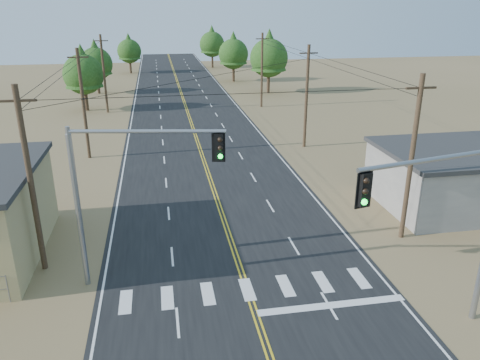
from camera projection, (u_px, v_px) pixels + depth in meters
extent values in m
cube|color=black|center=(203.00, 158.00, 43.88)|extent=(15.00, 200.00, 0.02)
cylinder|color=gray|center=(8.00, 289.00, 22.39)|extent=(0.06, 0.06, 1.50)
cylinder|color=#4C3826|center=(31.00, 183.00, 23.82)|extent=(0.30, 0.30, 10.00)
cube|color=#4C3826|center=(17.00, 101.00, 22.34)|extent=(1.80, 0.12, 0.12)
cylinder|color=#4C3826|center=(83.00, 105.00, 42.25)|extent=(0.30, 0.30, 10.00)
cube|color=#4C3826|center=(78.00, 57.00, 40.77)|extent=(1.80, 0.12, 0.12)
cylinder|color=#4C3826|center=(104.00, 74.00, 60.68)|extent=(0.30, 0.30, 10.00)
cube|color=#4C3826|center=(101.00, 41.00, 59.20)|extent=(1.80, 0.12, 0.12)
cylinder|color=#4C3826|center=(411.00, 160.00, 27.26)|extent=(0.30, 0.30, 10.00)
cube|color=#4C3826|center=(421.00, 88.00, 25.78)|extent=(1.80, 0.12, 0.12)
cylinder|color=#4C3826|center=(306.00, 97.00, 45.69)|extent=(0.30, 0.30, 10.00)
cube|color=#4C3826|center=(309.00, 53.00, 44.21)|extent=(1.80, 0.12, 0.12)
cylinder|color=#4C3826|center=(262.00, 71.00, 64.12)|extent=(0.30, 0.30, 10.00)
cube|color=#4C3826|center=(262.00, 39.00, 62.64)|extent=(1.80, 0.12, 0.12)
cylinder|color=gray|center=(79.00, 213.00, 22.74)|extent=(0.27, 0.27, 7.98)
cylinder|color=gray|center=(68.00, 134.00, 21.34)|extent=(0.21, 0.21, 0.68)
cylinder|color=gray|center=(147.00, 131.00, 21.30)|extent=(7.15, 1.43, 0.18)
cube|color=black|center=(219.00, 147.00, 21.57)|extent=(0.45, 0.41, 1.25)
sphere|color=black|center=(220.00, 140.00, 21.25)|extent=(0.23, 0.23, 0.23)
sphere|color=black|center=(220.00, 148.00, 21.39)|extent=(0.23, 0.23, 0.23)
sphere|color=#0CE533|center=(220.00, 156.00, 21.53)|extent=(0.23, 0.23, 0.23)
cylinder|color=gray|center=(438.00, 159.00, 17.40)|extent=(7.02, 1.67, 0.18)
cube|color=black|center=(364.00, 189.00, 16.53)|extent=(0.46, 0.42, 1.26)
sphere|color=black|center=(366.00, 181.00, 16.20)|extent=(0.23, 0.23, 0.23)
sphere|color=black|center=(365.00, 191.00, 16.34)|extent=(0.23, 0.23, 0.23)
sphere|color=#0CE533|center=(364.00, 202.00, 16.48)|extent=(0.23, 0.23, 0.23)
cylinder|color=#3F2D1E|center=(86.00, 99.00, 63.05)|extent=(0.49, 0.49, 3.17)
cone|color=#1E4212|center=(82.00, 66.00, 61.50)|extent=(4.92, 4.92, 5.63)
sphere|color=#1E4212|center=(83.00, 74.00, 61.91)|extent=(5.28, 5.28, 5.28)
cylinder|color=#3F2D1E|center=(98.00, 84.00, 75.16)|extent=(0.44, 0.44, 3.07)
cone|color=#1E4212|center=(95.00, 57.00, 73.66)|extent=(4.78, 4.78, 5.46)
sphere|color=#1E4212|center=(96.00, 64.00, 74.05)|extent=(5.12, 5.12, 5.12)
cylinder|color=#3F2D1E|center=(130.00, 66.00, 97.64)|extent=(0.45, 0.45, 2.92)
cone|color=#1E4212|center=(129.00, 46.00, 96.21)|extent=(4.54, 4.54, 5.19)
sphere|color=#1E4212|center=(129.00, 51.00, 96.58)|extent=(4.87, 4.87, 4.87)
cylinder|color=#3F2D1E|center=(268.00, 82.00, 75.58)|extent=(0.49, 0.49, 3.62)
cone|color=#1E4212|center=(269.00, 49.00, 73.81)|extent=(5.63, 5.63, 6.44)
sphere|color=#1E4212|center=(269.00, 58.00, 74.27)|extent=(6.04, 6.04, 6.04)
cylinder|color=#3F2D1E|center=(233.00, 73.00, 86.95)|extent=(0.48, 0.48, 3.27)
cone|color=#1E4212|center=(233.00, 47.00, 85.35)|extent=(5.08, 5.08, 5.81)
sphere|color=#1E4212|center=(233.00, 54.00, 85.77)|extent=(5.44, 5.44, 5.44)
cylinder|color=#3F2D1E|center=(212.00, 60.00, 106.23)|extent=(0.45, 0.45, 3.35)
cone|color=#1E4212|center=(212.00, 39.00, 104.59)|extent=(5.21, 5.21, 5.95)
sphere|color=#1E4212|center=(212.00, 44.00, 105.02)|extent=(5.58, 5.58, 5.58)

